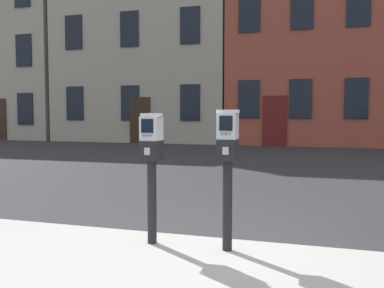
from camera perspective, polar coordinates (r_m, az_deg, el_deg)
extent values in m
plane|color=#28282B|center=(4.60, 4.95, -14.10)|extent=(160.00, 160.00, 0.00)
cylinder|color=black|center=(4.52, -5.03, -7.21)|extent=(0.09, 0.09, 0.82)
cube|color=black|center=(4.45, -5.07, -0.78)|extent=(0.18, 0.25, 0.19)
cube|color=#A5A8AD|center=(4.33, -5.63, -0.92)|extent=(0.06, 0.02, 0.07)
cube|color=#B7BABF|center=(4.43, -5.09, 1.95)|extent=(0.18, 0.24, 0.23)
cube|color=black|center=(4.32, -5.62, 2.27)|extent=(0.12, 0.01, 0.13)
cylinder|color=blue|center=(4.33, -6.05, 1.04)|extent=(0.02, 0.01, 0.02)
cylinder|color=red|center=(4.32, -5.62, 1.03)|extent=(0.02, 0.01, 0.02)
cylinder|color=green|center=(4.31, -5.18, 1.02)|extent=(0.02, 0.01, 0.02)
cylinder|color=#B7BABF|center=(4.43, -5.10, 3.65)|extent=(0.23, 0.23, 0.03)
cylinder|color=black|center=(4.28, 4.48, -7.67)|extent=(0.09, 0.09, 0.85)
cube|color=black|center=(4.21, 4.52, -0.71)|extent=(0.18, 0.25, 0.20)
cube|color=#A5A8AD|center=(4.08, 4.22, -0.86)|extent=(0.06, 0.02, 0.07)
cube|color=#B7BABF|center=(4.20, 4.54, 2.25)|extent=(0.18, 0.24, 0.24)
cube|color=black|center=(4.08, 4.25, 2.61)|extent=(0.12, 0.01, 0.13)
cylinder|color=blue|center=(4.09, 3.76, 1.27)|extent=(0.02, 0.01, 0.02)
cylinder|color=red|center=(4.08, 4.24, 1.26)|extent=(0.02, 0.01, 0.02)
cylinder|color=green|center=(4.07, 4.73, 1.25)|extent=(0.02, 0.01, 0.02)
cylinder|color=#B7BABF|center=(4.19, 4.55, 4.09)|extent=(0.23, 0.23, 0.03)
cube|color=#9E9384|center=(28.37, -20.07, 12.53)|extent=(6.86, 6.26, 11.48)
cube|color=black|center=(24.15, -20.13, 4.15)|extent=(0.90, 0.06, 1.58)
cube|color=black|center=(24.34, -20.30, 10.92)|extent=(0.90, 0.06, 1.58)
cube|color=#9E9384|center=(24.09, -5.08, 16.61)|extent=(8.67, 5.17, 13.36)
cube|color=black|center=(22.53, -14.43, 4.95)|extent=(0.90, 0.06, 1.60)
cube|color=black|center=(21.13, -7.75, 5.11)|extent=(0.90, 0.06, 1.60)
cube|color=black|center=(20.06, -0.25, 5.20)|extent=(0.90, 0.06, 1.60)
cube|color=black|center=(22.83, -14.58, 13.36)|extent=(0.90, 0.06, 1.60)
cube|color=black|center=(21.46, -7.84, 14.06)|extent=(0.90, 0.06, 1.60)
cube|color=black|center=(20.40, -0.25, 14.62)|extent=(0.90, 0.06, 1.60)
cube|color=black|center=(20.92, -6.52, 2.97)|extent=(1.00, 0.07, 2.10)
cube|color=brown|center=(22.35, 16.97, 14.01)|extent=(8.55, 5.78, 10.73)
cube|color=black|center=(19.42, 7.09, 5.59)|extent=(0.90, 0.06, 1.60)
cube|color=black|center=(19.14, 13.42, 5.54)|extent=(0.90, 0.06, 1.60)
cube|color=black|center=(19.09, 19.86, 5.41)|extent=(0.90, 0.06, 1.60)
cube|color=black|center=(19.84, 7.19, 15.97)|extent=(0.90, 0.06, 1.60)
cube|color=black|center=(19.57, 13.60, 16.06)|extent=(0.90, 0.06, 1.60)
cube|color=black|center=(19.52, 20.12, 15.96)|extent=(0.90, 0.06, 1.60)
cube|color=#591414|center=(19.24, 10.29, 2.84)|extent=(1.00, 0.07, 2.10)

